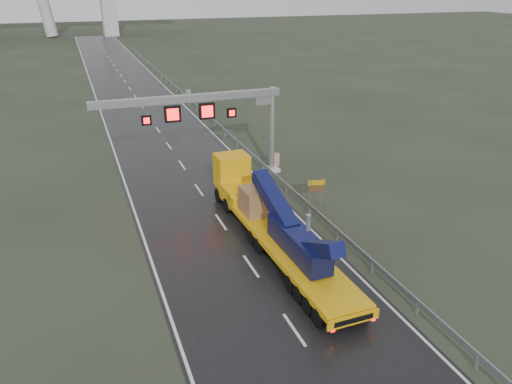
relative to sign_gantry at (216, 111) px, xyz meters
name	(u,v)px	position (x,y,z in m)	size (l,w,h in m)	color
ground	(278,306)	(-2.10, -17.99, -5.61)	(400.00, 400.00, 0.00)	#282F21
road	(149,117)	(-2.10, 22.01, -5.60)	(11.00, 200.00, 0.02)	black
guardrail	(222,128)	(4.00, 12.01, -4.91)	(0.20, 140.00, 1.40)	gray
sign_gantry	(216,111)	(0.00, 0.00, 0.00)	(14.90, 1.20, 7.42)	#B9B8B3
heavy_haul_truck	(265,213)	(0.03, -10.77, -3.99)	(3.06, 17.87, 4.18)	#F7A30D
exit_sign_pair	(316,188)	(5.00, -7.99, -4.13)	(1.23, 0.29, 2.12)	gray
striped_barrier	(275,160)	(5.59, 1.12, -5.06)	(0.65, 0.35, 1.10)	red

